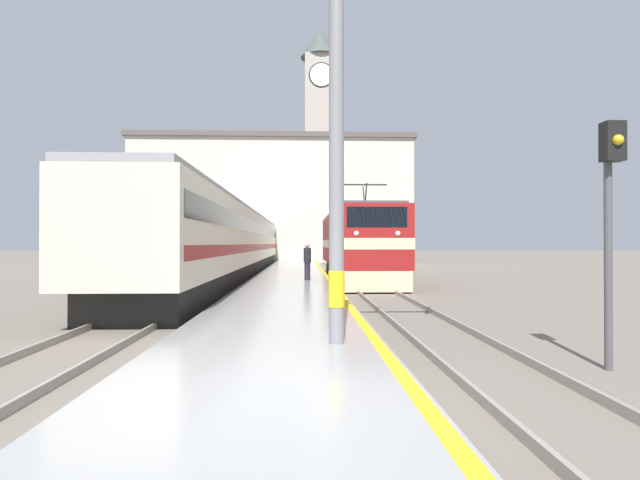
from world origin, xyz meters
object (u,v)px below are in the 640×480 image
(passenger_train, at_px, (235,241))
(signal_post, at_px, (611,204))
(locomotive_train, at_px, (356,245))
(clock_tower, at_px, (321,137))
(person_on_platform, at_px, (307,261))
(catenary_mast, at_px, (342,116))

(passenger_train, xyz_separation_m, signal_post, (8.75, -22.94, 0.48))
(locomotive_train, height_order, clock_tower, clock_tower)
(locomotive_train, height_order, passenger_train, locomotive_train)
(passenger_train, bearing_deg, person_on_platform, -61.26)
(locomotive_train, bearing_deg, signal_post, -84.37)
(person_on_platform, bearing_deg, clock_tower, 86.94)
(locomotive_train, bearing_deg, catenary_mast, -97.00)
(clock_tower, distance_m, signal_post, 57.55)
(catenary_mast, height_order, person_on_platform, catenary_mast)
(catenary_mast, xyz_separation_m, clock_tower, (1.77, 55.23, 11.46))
(catenary_mast, bearing_deg, signal_post, -11.16)
(passenger_train, relative_size, clock_tower, 1.35)
(person_on_platform, height_order, clock_tower, clock_tower)
(passenger_train, height_order, signal_post, passenger_train)
(catenary_mast, xyz_separation_m, signal_post, (4.05, -0.80, -1.51))
(clock_tower, bearing_deg, catenary_mast, -91.84)
(locomotive_train, bearing_deg, clock_tower, 90.66)
(locomotive_train, height_order, person_on_platform, locomotive_train)
(passenger_train, bearing_deg, clock_tower, 78.93)
(clock_tower, bearing_deg, passenger_train, -101.07)
(person_on_platform, distance_m, signal_post, 15.83)
(passenger_train, xyz_separation_m, person_on_platform, (4.28, -7.81, -0.91))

